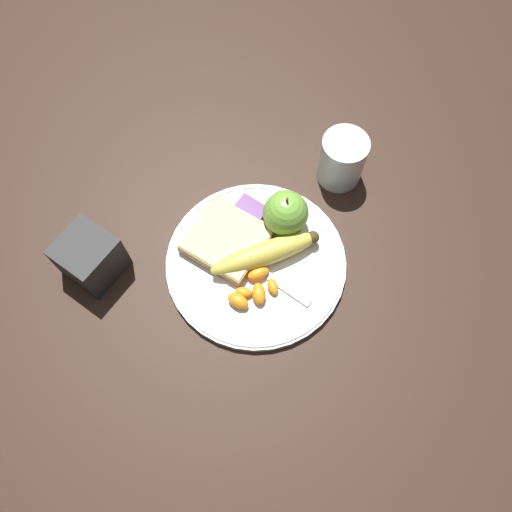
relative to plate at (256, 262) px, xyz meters
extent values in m
plane|color=#332116|center=(0.00, 0.00, -0.01)|extent=(3.00, 3.00, 0.00)
cylinder|color=white|center=(0.00, 0.00, 0.00)|extent=(0.28, 0.28, 0.01)
torus|color=white|center=(0.00, 0.00, 0.00)|extent=(0.28, 0.28, 0.01)
cylinder|color=silver|center=(0.02, 0.22, 0.04)|extent=(0.08, 0.08, 0.09)
cylinder|color=#F4A81E|center=(0.02, 0.22, 0.03)|extent=(0.07, 0.07, 0.07)
sphere|color=#72B23D|center=(0.00, 0.08, 0.04)|extent=(0.07, 0.07, 0.07)
cylinder|color=brown|center=(0.00, 0.08, 0.08)|extent=(0.00, 0.00, 0.01)
ellipsoid|color=#E0CC4C|center=(0.01, 0.01, 0.02)|extent=(0.13, 0.16, 0.04)
sphere|color=#473319|center=(0.05, 0.08, 0.02)|extent=(0.02, 0.02, 0.02)
cube|color=#AB8751|center=(-0.05, 0.00, 0.02)|extent=(0.12, 0.11, 0.02)
cube|color=beige|center=(-0.05, 0.00, 0.02)|extent=(0.12, 0.11, 0.02)
cube|color=silver|center=(0.05, -0.01, 0.01)|extent=(0.12, 0.02, 0.00)
cube|color=silver|center=(-0.04, -0.01, 0.01)|extent=(0.05, 0.03, 0.00)
cube|color=white|center=(-0.05, 0.06, 0.01)|extent=(0.05, 0.04, 0.02)
cube|color=#4C1E60|center=(-0.05, 0.06, 0.02)|extent=(0.05, 0.04, 0.00)
ellipsoid|color=orange|center=(0.02, -0.02, 0.01)|extent=(0.04, 0.04, 0.02)
ellipsoid|color=orange|center=(0.05, -0.02, 0.01)|extent=(0.03, 0.03, 0.01)
ellipsoid|color=orange|center=(0.02, -0.07, 0.01)|extent=(0.04, 0.02, 0.02)
ellipsoid|color=orange|center=(0.04, -0.04, 0.01)|extent=(0.04, 0.04, 0.02)
ellipsoid|color=orange|center=(0.02, -0.05, 0.01)|extent=(0.03, 0.03, 0.01)
cube|color=#2D2D2D|center=(-0.20, -0.15, 0.03)|extent=(0.08, 0.08, 0.08)
camera|label=1|loc=(0.18, -0.25, 0.71)|focal=35.00mm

